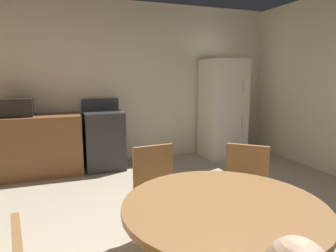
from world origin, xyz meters
TOP-DOWN VIEW (x-y plane):
  - wall_back at (0.00, 3.16)m, footprint 6.00×0.12m
  - kitchen_counter at (-1.69, 2.76)m, footprint 2.02×0.60m
  - oven_range at (-0.33, 2.76)m, footprint 0.60×0.60m
  - refrigerator at (1.80, 2.71)m, footprint 0.68×0.68m
  - microwave at (-1.55, 2.76)m, footprint 0.44×0.32m
  - dining_table at (-0.11, -0.56)m, footprint 1.18×1.18m
  - chair_northeast at (0.54, 0.15)m, footprint 0.56×0.56m
  - chair_north at (-0.19, 0.40)m, footprint 0.43×0.43m

SIDE VIEW (x-z plane):
  - kitchen_counter at x=-1.69m, z-range 0.00..0.90m
  - oven_range at x=-0.33m, z-range -0.08..1.02m
  - chair_northeast at x=0.54m, z-range 0.07..0.94m
  - chair_north at x=-0.19m, z-range 0.07..0.94m
  - dining_table at x=-0.11m, z-range 0.22..0.98m
  - refrigerator at x=1.80m, z-range 0.00..1.76m
  - microwave at x=-1.55m, z-range 0.90..1.16m
  - wall_back at x=0.00m, z-range 0.00..2.70m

